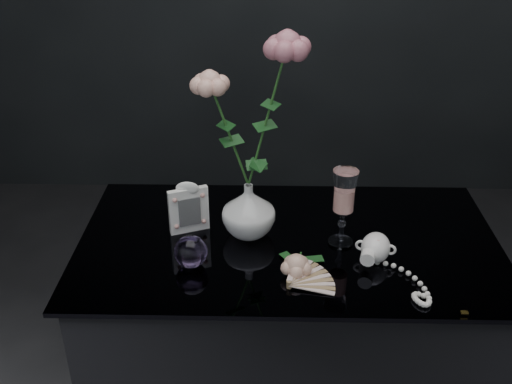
# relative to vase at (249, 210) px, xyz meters

# --- Properties ---
(table) EXTENTS (1.05, 0.58, 0.76)m
(table) POSITION_rel_vase_xyz_m (0.10, -0.03, -0.45)
(table) COLOR black
(table) RESTS_ON ground
(vase) EXTENTS (0.15, 0.15, 0.14)m
(vase) POSITION_rel_vase_xyz_m (0.00, 0.00, 0.00)
(vase) COLOR white
(vase) RESTS_ON table
(wine_glass) EXTENTS (0.07, 0.07, 0.20)m
(wine_glass) POSITION_rel_vase_xyz_m (0.23, -0.04, 0.03)
(wine_glass) COLOR white
(wine_glass) RESTS_ON table
(picture_frame) EXTENTS (0.13, 0.11, 0.14)m
(picture_frame) POSITION_rel_vase_xyz_m (-0.15, 0.01, 0.00)
(picture_frame) COLOR white
(picture_frame) RESTS_ON table
(paperweight) EXTENTS (0.10, 0.10, 0.08)m
(paperweight) POSITION_rel_vase_xyz_m (-0.13, -0.14, -0.03)
(paperweight) COLOR #9975BF
(paperweight) RESTS_ON table
(paper_fan) EXTENTS (0.23, 0.20, 0.02)m
(paper_fan) POSITION_rel_vase_xyz_m (0.10, -0.22, -0.06)
(paper_fan) COLOR beige
(paper_fan) RESTS_ON table
(loose_rose) EXTENTS (0.17, 0.19, 0.05)m
(loose_rose) POSITION_rel_vase_xyz_m (0.11, -0.17, -0.04)
(loose_rose) COLOR #DCA88E
(loose_rose) RESTS_ON table
(pearl_jar) EXTENTS (0.29, 0.30, 0.07)m
(pearl_jar) POSITION_rel_vase_xyz_m (0.30, -0.10, -0.03)
(pearl_jar) COLOR white
(pearl_jar) RESTS_ON table
(roses) EXTENTS (0.25, 0.11, 0.43)m
(roses) POSITION_rel_vase_xyz_m (0.01, 0.01, 0.27)
(roses) COLOR #EDAA95
(roses) RESTS_ON vase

